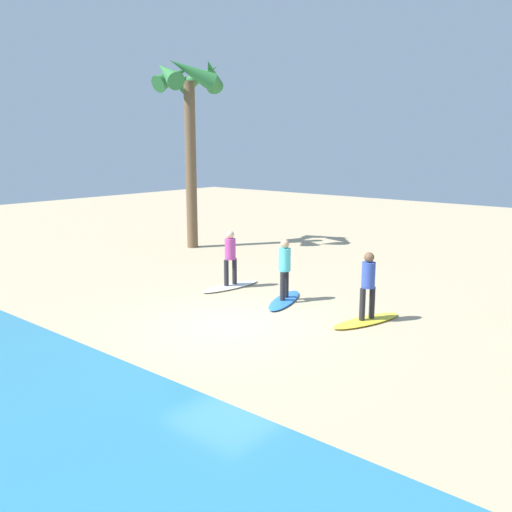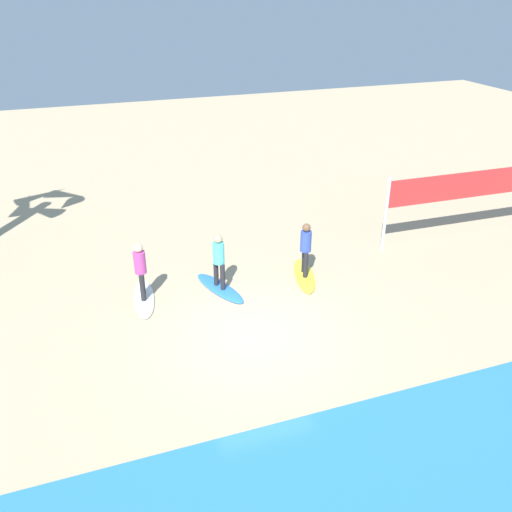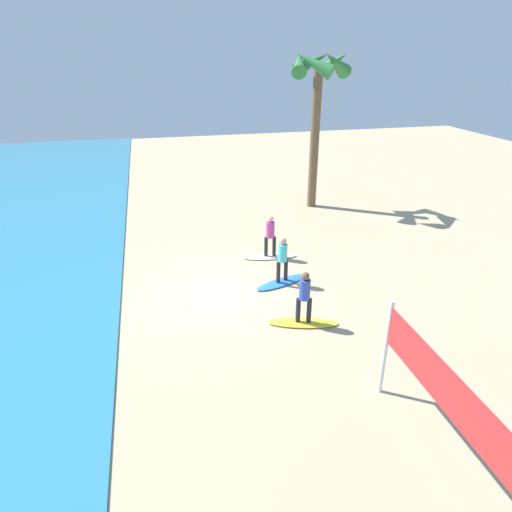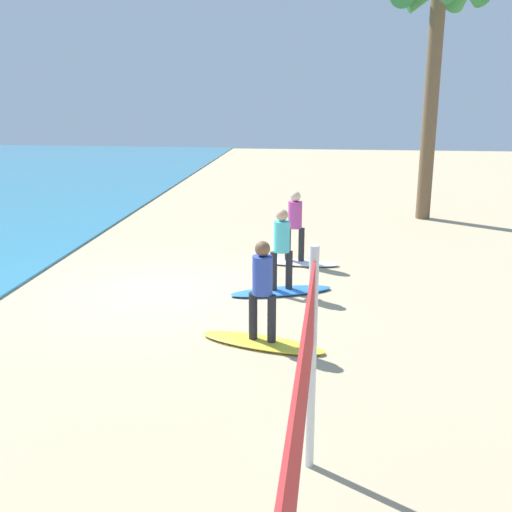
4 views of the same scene
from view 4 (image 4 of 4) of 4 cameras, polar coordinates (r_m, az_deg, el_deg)
ground_plane at (r=12.51m, az=-9.00°, el=-3.35°), size 60.00×60.00×0.00m
surfboard_yellow at (r=9.88m, az=0.59°, el=-8.12°), size 1.12×2.17×0.09m
surfer_yellow at (r=9.52m, az=0.61°, el=-2.65°), size 0.32×0.45×1.64m
surfboard_blue at (r=12.28m, az=2.37°, el=-3.31°), size 1.24×2.17×0.09m
surfer_blue at (r=11.99m, az=2.42°, el=1.18°), size 0.32×0.44×1.64m
surfboard_white at (r=14.31m, az=3.61°, el=-0.57°), size 0.80×2.15×0.09m
surfer_white at (r=14.07m, az=3.68°, el=3.31°), size 0.32×0.46×1.64m
palm_tree at (r=19.76m, az=16.68°, el=20.95°), size 2.88×3.03×7.58m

